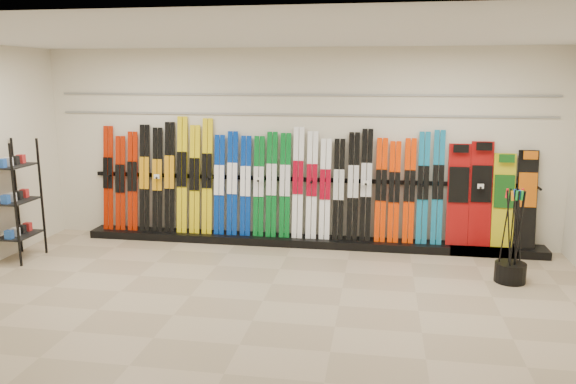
# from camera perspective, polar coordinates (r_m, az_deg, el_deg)

# --- Properties ---
(floor) EXTENTS (8.00, 8.00, 0.00)m
(floor) POSITION_cam_1_polar(r_m,az_deg,el_deg) (6.68, -2.56, -10.98)
(floor) COLOR tan
(floor) RESTS_ON ground
(back_wall) EXTENTS (8.00, 0.00, 8.00)m
(back_wall) POSITION_cam_1_polar(r_m,az_deg,el_deg) (8.69, 0.77, 4.59)
(back_wall) COLOR beige
(back_wall) RESTS_ON floor
(ceiling) EXTENTS (8.00, 8.00, 0.00)m
(ceiling) POSITION_cam_1_polar(r_m,az_deg,el_deg) (6.18, -2.82, 15.63)
(ceiling) COLOR silver
(ceiling) RESTS_ON back_wall
(ski_rack_base) EXTENTS (8.00, 0.40, 0.12)m
(ski_rack_base) POSITION_cam_1_polar(r_m,az_deg,el_deg) (8.75, 1.99, -5.03)
(ski_rack_base) COLOR black
(ski_rack_base) RESTS_ON floor
(skis) EXTENTS (5.38, 0.25, 1.84)m
(skis) POSITION_cam_1_polar(r_m,az_deg,el_deg) (8.70, -2.48, 0.83)
(skis) COLOR #A91A01
(skis) RESTS_ON ski_rack_base
(snowboards) EXTENTS (1.26, 0.24, 1.53)m
(snowboards) POSITION_cam_1_polar(r_m,az_deg,el_deg) (8.71, 19.87, -0.47)
(snowboards) COLOR #990C0C
(snowboards) RESTS_ON ski_rack_base
(accessory_rack) EXTENTS (0.40, 0.60, 1.71)m
(accessory_rack) POSITION_cam_1_polar(r_m,az_deg,el_deg) (8.78, -25.90, -0.80)
(accessory_rack) COLOR black
(accessory_rack) RESTS_ON floor
(pole_bin) EXTENTS (0.39, 0.39, 0.25)m
(pole_bin) POSITION_cam_1_polar(r_m,az_deg,el_deg) (7.75, 21.63, -7.60)
(pole_bin) COLOR black
(pole_bin) RESTS_ON floor
(ski_poles) EXTENTS (0.33, 0.27, 1.18)m
(ski_poles) POSITION_cam_1_polar(r_m,az_deg,el_deg) (7.59, 21.95, -4.17)
(ski_poles) COLOR black
(ski_poles) RESTS_ON pole_bin
(slatwall_rail_0) EXTENTS (7.60, 0.02, 0.03)m
(slatwall_rail_0) POSITION_cam_1_polar(r_m,az_deg,el_deg) (8.63, 0.76, 7.87)
(slatwall_rail_0) COLOR gray
(slatwall_rail_0) RESTS_ON back_wall
(slatwall_rail_1) EXTENTS (7.60, 0.02, 0.03)m
(slatwall_rail_1) POSITION_cam_1_polar(r_m,az_deg,el_deg) (8.61, 0.76, 9.86)
(slatwall_rail_1) COLOR gray
(slatwall_rail_1) RESTS_ON back_wall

